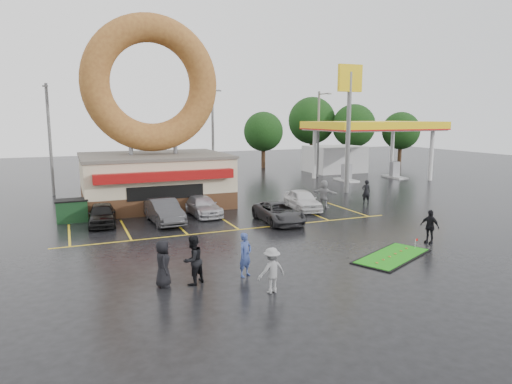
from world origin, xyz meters
name	(u,v)px	position (x,y,z in m)	size (l,w,h in m)	color
ground	(263,245)	(0.00, 0.00, 0.00)	(120.00, 120.00, 0.00)	black
donut_shop	(153,144)	(-3.00, 12.97, 4.46)	(10.20, 8.70, 13.50)	#472B19
gas_station	(355,142)	(20.00, 20.94, 3.70)	(12.30, 13.65, 5.90)	silver
shell_sign	(349,104)	(13.00, 12.00, 7.38)	(2.20, 0.36, 10.60)	slate
streetlight_left	(50,137)	(-10.00, 19.92, 4.78)	(0.40, 2.21, 9.00)	slate
streetlight_mid	(213,134)	(4.00, 20.92, 4.78)	(0.40, 2.21, 9.00)	slate
streetlight_right	(319,132)	(16.00, 21.92, 4.78)	(0.40, 2.21, 9.00)	slate
tree_far_a	(354,126)	(26.00, 30.00, 5.18)	(5.60, 5.60, 8.00)	#332114
tree_far_b	(401,131)	(32.00, 28.00, 4.53)	(4.90, 4.90, 7.00)	#332114
tree_far_c	(312,121)	(22.00, 34.00, 5.84)	(6.30, 6.30, 9.00)	#332114
tree_far_d	(263,132)	(14.00, 32.00, 4.53)	(4.90, 4.90, 7.00)	#332114
car_black	(102,214)	(-7.13, 7.63, 0.65)	(1.54, 3.83, 1.31)	black
car_dgrey	(164,211)	(-3.61, 6.70, 0.73)	(1.55, 4.45, 1.46)	#313134
car_silver	(202,206)	(-0.85, 8.00, 0.61)	(1.71, 4.22, 1.22)	#B1B1B6
car_grey	(279,213)	(2.84, 4.12, 0.62)	(2.06, 4.47, 1.24)	#2E2E31
car_white	(303,200)	(6.00, 6.91, 0.71)	(1.67, 4.15, 1.41)	silver
person_blue	(245,255)	(-2.47, -3.88, 0.90)	(0.66, 0.43, 1.80)	navy
person_blackjkt	(193,260)	(-4.65, -3.93, 0.96)	(0.93, 0.73, 1.92)	black
person_hoodie	(272,270)	(-2.22, -5.89, 0.85)	(1.10, 0.63, 1.70)	gray
person_bystander	(163,263)	(-5.76, -3.74, 0.90)	(0.88, 0.58, 1.81)	black
person_cameraman	(430,227)	(7.99, -2.94, 0.86)	(1.01, 0.42, 1.72)	black
person_walker_near	(324,194)	(7.81, 7.09, 0.99)	(1.83, 0.58, 1.98)	gray
person_walker_far	(366,192)	(11.41, 7.09, 0.89)	(0.65, 0.43, 1.79)	black
dumpster	(72,211)	(-8.76, 9.32, 0.65)	(1.80, 1.20, 1.30)	#163A1D
putting_green	(392,256)	(4.72, -4.14, 0.04)	(4.79, 3.59, 0.55)	black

